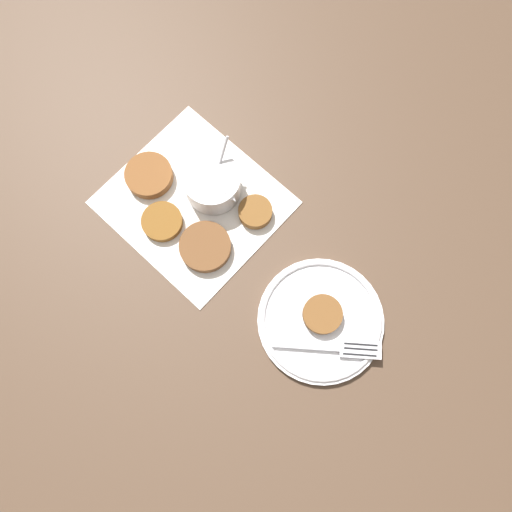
{
  "coord_description": "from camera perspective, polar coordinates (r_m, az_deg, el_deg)",
  "views": [
    {
      "loc": [
        0.28,
        -0.15,
        0.82
      ],
      "look_at": [
        0.13,
        0.0,
        0.02
      ],
      "focal_mm": 35.0,
      "sensor_mm": 36.0,
      "label": 1
    }
  ],
  "objects": [
    {
      "name": "fritter_2",
      "position": [
        0.86,
        -0.08,
        5.06
      ],
      "size": [
        0.06,
        0.06,
        0.02
      ],
      "color": "brown",
      "rests_on": "napkin"
    },
    {
      "name": "napkin",
      "position": [
        0.89,
        -6.92,
        6.29
      ],
      "size": [
        0.29,
        0.27,
        0.0
      ],
      "color": "silver",
      "rests_on": "ground_plane"
    },
    {
      "name": "ground_plane",
      "position": [
        0.88,
        -6.43,
        5.44
      ],
      "size": [
        4.0,
        4.0,
        0.0
      ],
      "primitive_type": "plane",
      "color": "#4C3828"
    },
    {
      "name": "fritter_0",
      "position": [
        0.85,
        -5.82,
        1.06
      ],
      "size": [
        0.09,
        0.09,
        0.02
      ],
      "color": "brown",
      "rests_on": "napkin"
    },
    {
      "name": "fritter_1",
      "position": [
        0.87,
        -10.69,
        3.89
      ],
      "size": [
        0.07,
        0.07,
        0.01
      ],
      "color": "brown",
      "rests_on": "napkin"
    },
    {
      "name": "fritter_3",
      "position": [
        0.9,
        -12.13,
        8.99
      ],
      "size": [
        0.08,
        0.08,
        0.02
      ],
      "color": "brown",
      "rests_on": "napkin"
    },
    {
      "name": "fritter_on_plate",
      "position": [
        0.81,
        7.61,
        -6.61
      ],
      "size": [
        0.06,
        0.06,
        0.01
      ],
      "color": "brown",
      "rests_on": "serving_plate"
    },
    {
      "name": "fork",
      "position": [
        0.82,
        9.45,
        -10.29
      ],
      "size": [
        0.15,
        0.13,
        0.0
      ],
      "color": "silver",
      "rests_on": "serving_plate"
    },
    {
      "name": "serving_plate",
      "position": [
        0.83,
        7.43,
        -7.25
      ],
      "size": [
        0.21,
        0.21,
        0.02
      ],
      "color": "silver",
      "rests_on": "ground_plane"
    },
    {
      "name": "sauce_bowl",
      "position": [
        0.87,
        -4.93,
        8.17
      ],
      "size": [
        0.11,
        0.11,
        0.09
      ],
      "color": "silver",
      "rests_on": "napkin"
    }
  ]
}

